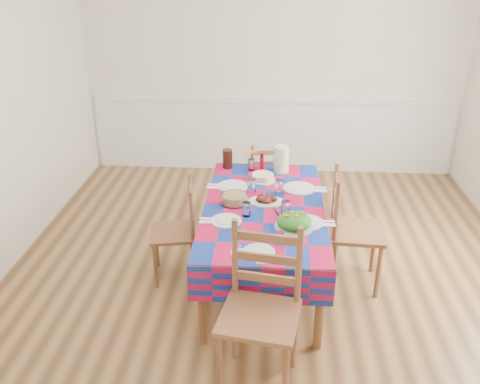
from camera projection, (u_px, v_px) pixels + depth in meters
The scene contains 22 objects.
room at pixel (272, 128), 3.70m from camera, with size 4.58×5.08×2.78m.
wainscot at pixel (272, 133), 6.32m from camera, with size 4.41×0.06×0.92m.
dining_table at pixel (264, 214), 4.05m from camera, with size 0.96×1.78×0.69m.
setting_near_head at pixel (266, 247), 3.40m from camera, with size 0.35×0.24×0.11m.
setting_left_near at pixel (233, 216), 3.80m from camera, with size 0.42×0.25×0.11m.
setting_left_far at pixel (239, 186), 4.29m from camera, with size 0.48×0.28×0.13m.
setting_right_near at pixel (300, 217), 3.79m from camera, with size 0.47×0.27×0.12m.
setting_right_far at pixel (293, 188), 4.26m from camera, with size 0.51×0.29×0.13m.
meat_platter at pixel (266, 200), 4.06m from camera, with size 0.29×0.21×0.06m.
salad_platter at pixel (294, 222), 3.68m from camera, with size 0.28×0.28×0.12m.
pasta_bowl at pixel (234, 199), 4.04m from camera, with size 0.21×0.21×0.08m.
cake at pixel (263, 177), 4.46m from camera, with size 0.22×0.22×0.06m.
serving_utensils at pixel (279, 212), 3.91m from camera, with size 0.12×0.27×0.01m.
flower_vase at pixel (251, 162), 4.66m from camera, with size 0.12×0.10×0.20m.
hot_sauce at pixel (262, 161), 4.69m from camera, with size 0.04×0.04×0.15m, color #AB0D19.
green_pitcher at pixel (281, 159), 4.61m from camera, with size 0.14×0.14×0.24m, color #C0E3A0.
tea_pitcher at pixel (228, 159), 4.70m from camera, with size 0.09×0.09×0.18m, color black.
name_card at pixel (262, 264), 3.25m from camera, with size 0.07×0.02×0.02m, color silver.
chair_near at pixel (261, 312), 3.09m from camera, with size 0.53×0.52×1.05m.
chair_far at pixel (267, 181), 5.15m from camera, with size 0.42×0.41×0.85m.
chair_left at pixel (178, 232), 4.19m from camera, with size 0.42×0.44×0.86m.
chair_right at pixel (351, 231), 4.07m from camera, with size 0.45×0.46×0.98m.
Camera 1 is at (0.00, -3.56, 2.49)m, focal length 38.00 mm.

